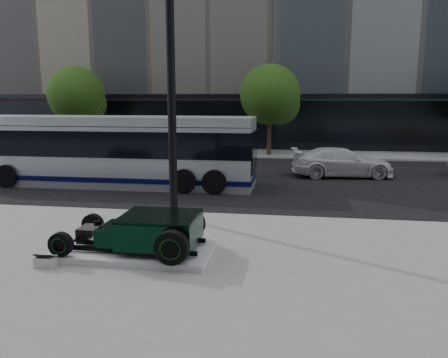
# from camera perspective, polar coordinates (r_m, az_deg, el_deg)

# --- Properties ---
(ground) EXTENTS (120.00, 120.00, 0.00)m
(ground) POSITION_cam_1_polar(r_m,az_deg,el_deg) (15.69, -0.24, -3.02)
(ground) COLOR black
(ground) RESTS_ON ground
(sidewalk_far) EXTENTS (70.00, 4.00, 0.12)m
(sidewalk_far) POSITION_cam_1_polar(r_m,az_deg,el_deg) (29.39, 4.02, 3.38)
(sidewalk_far) COLOR gray
(sidewalk_far) RESTS_ON ground
(street_trees) EXTENTS (29.80, 3.80, 5.70)m
(street_trees) POSITION_cam_1_polar(r_m,az_deg,el_deg) (28.17, 6.32, 10.60)
(street_trees) COLOR black
(street_trees) RESTS_ON sidewalk_far
(display_plinth) EXTENTS (3.40, 1.80, 0.15)m
(display_plinth) POSITION_cam_1_polar(r_m,az_deg,el_deg) (10.38, -11.18, -9.20)
(display_plinth) COLOR silver
(display_plinth) RESTS_ON sidewalk_near
(hot_rod) EXTENTS (3.22, 2.00, 0.81)m
(hot_rod) POSITION_cam_1_polar(r_m,az_deg,el_deg) (10.12, -9.50, -6.67)
(hot_rod) COLOR black
(hot_rod) RESTS_ON display_plinth
(info_plaque) EXTENTS (0.41, 0.31, 0.31)m
(info_plaque) POSITION_cam_1_polar(r_m,az_deg,el_deg) (10.20, -22.28, -9.86)
(info_plaque) COLOR silver
(info_plaque) RESTS_ON sidewalk_near
(lamppost) EXTENTS (0.44, 0.44, 8.04)m
(lamppost) POSITION_cam_1_polar(r_m,az_deg,el_deg) (12.80, -6.88, 11.19)
(lamppost) COLOR black
(lamppost) RESTS_ON sidewalk_near
(transit_bus) EXTENTS (12.12, 2.88, 2.92)m
(transit_bus) POSITION_cam_1_polar(r_m,az_deg,el_deg) (19.25, -14.19, 3.66)
(transit_bus) COLOR #B3B7BD
(transit_bus) RESTS_ON ground
(white_sedan) EXTENTS (4.91, 2.44, 1.37)m
(white_sedan) POSITION_cam_1_polar(r_m,az_deg,el_deg) (21.45, 15.16, 2.12)
(white_sedan) COLOR silver
(white_sedan) RESTS_ON ground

